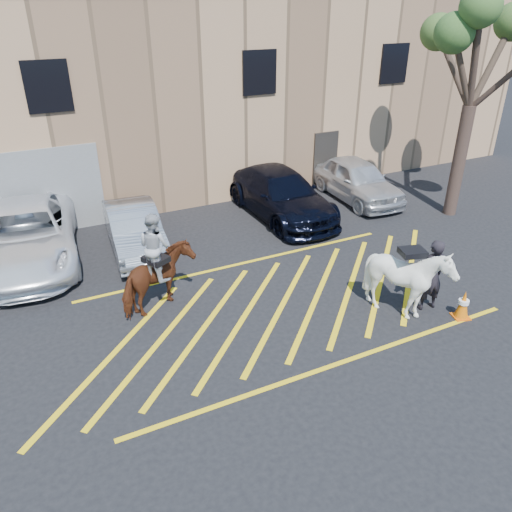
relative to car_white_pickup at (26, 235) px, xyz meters
name	(u,v)px	position (x,y,z in m)	size (l,w,h in m)	color
ground	(276,300)	(5.46, -5.18, -0.83)	(90.00, 90.00, 0.00)	black
car_white_pickup	(26,235)	(0.00, 0.00, 0.00)	(2.74, 5.95, 1.65)	white
car_silver_sedan	(134,229)	(2.97, -0.68, -0.14)	(1.45, 4.16, 1.37)	#999EA7
car_blue_suv	(281,194)	(8.30, -0.22, -0.04)	(2.21, 5.44, 1.58)	black
car_white_suv	(357,180)	(11.68, -0.08, -0.06)	(1.81, 4.51, 1.54)	silver
handler	(431,275)	(8.65, -7.14, 0.11)	(0.68, 0.45, 1.87)	black
warehouse	(140,86)	(5.45, 6.81, 2.82)	(32.42, 10.20, 7.30)	tan
hatching_zone	(282,306)	(5.46, -5.48, -0.82)	(12.60, 5.12, 0.01)	yellow
mounted_bay	(157,272)	(2.69, -4.20, 0.20)	(2.12, 1.68, 2.55)	#572C14
saddled_white	(408,280)	(7.93, -7.13, 0.14)	(1.97, 2.10, 1.93)	white
traffic_cone	(463,304)	(9.12, -7.85, -0.46)	(0.47, 0.47, 0.73)	#E85B09
tree	(481,43)	(13.83, -2.82, 4.87)	(3.99, 4.37, 7.31)	#4A352D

